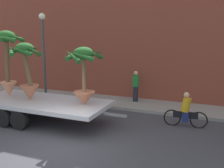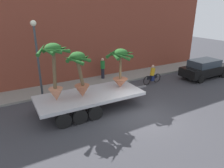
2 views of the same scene
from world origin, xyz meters
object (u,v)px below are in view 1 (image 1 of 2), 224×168
potted_palm_middle (7,58)px  street_lamp (43,45)px  cyclist (186,112)px  potted_palm_front (27,70)px  pedestrian_near_gate (136,86)px  potted_palm_rear (84,73)px  flatbed_trailer (37,104)px

potted_palm_middle → street_lamp: street_lamp is taller
potted_palm_middle → cyclist: size_ratio=1.67×
potted_palm_front → pedestrian_near_gate: bearing=51.1°
potted_palm_middle → street_lamp: (-0.23, 3.13, 0.44)m
potted_palm_front → cyclist: 7.11m
potted_palm_middle → cyclist: potted_palm_middle is taller
potted_palm_rear → street_lamp: 5.30m
flatbed_trailer → potted_palm_rear: potted_palm_rear is taller
flatbed_trailer → pedestrian_near_gate: 5.47m
potted_palm_rear → potted_palm_middle: size_ratio=0.79×
potted_palm_rear → pedestrian_near_gate: bearing=77.5°
pedestrian_near_gate → street_lamp: (-5.14, -1.15, 2.19)m
potted_palm_front → pedestrian_near_gate: potted_palm_front is taller
potted_palm_front → street_lamp: 3.78m
cyclist → potted_palm_rear: bearing=-158.0°
potted_palm_middle → pedestrian_near_gate: potted_palm_middle is taller
flatbed_trailer → potted_palm_rear: size_ratio=2.93×
flatbed_trailer → potted_palm_middle: potted_palm_middle is taller
flatbed_trailer → potted_palm_rear: bearing=2.4°
potted_palm_front → pedestrian_near_gate: 5.93m
potted_palm_front → cyclist: potted_palm_front is taller
potted_palm_middle → potted_palm_front: (1.27, -0.22, -0.46)m
cyclist → potted_palm_front: bearing=-164.5°
flatbed_trailer → potted_palm_rear: 2.80m
cyclist → pedestrian_near_gate: (-3.03, 2.66, 0.37)m
cyclist → street_lamp: bearing=169.6°
flatbed_trailer → cyclist: (6.32, 1.70, -0.11)m
pedestrian_near_gate → street_lamp: 5.70m
potted_palm_middle → cyclist: (7.94, 1.63, -2.12)m
street_lamp → potted_palm_rear: bearing=-36.6°
flatbed_trailer → potted_palm_front: 1.60m
potted_palm_rear → cyclist: potted_palm_rear is taller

